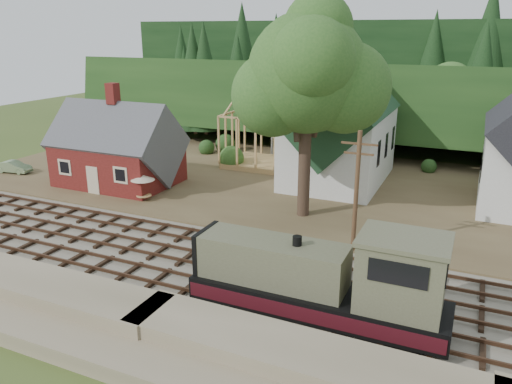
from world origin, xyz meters
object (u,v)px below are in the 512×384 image
at_px(locomotive, 326,282).
at_px(patio_set, 143,179).
at_px(car_green, 14,167).
at_px(car_blue, 144,180).

distance_m(locomotive, patio_set, 21.58).
relative_size(car_green, patio_set, 1.63).
bearing_deg(car_green, car_blue, -92.12).
height_order(car_green, patio_set, patio_set).
relative_size(locomotive, car_green, 3.50).
bearing_deg(locomotive, car_blue, 146.25).
bearing_deg(patio_set, car_green, 174.38).
distance_m(car_blue, car_green, 14.52).
height_order(locomotive, patio_set, locomotive).
bearing_deg(locomotive, car_green, 160.52).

